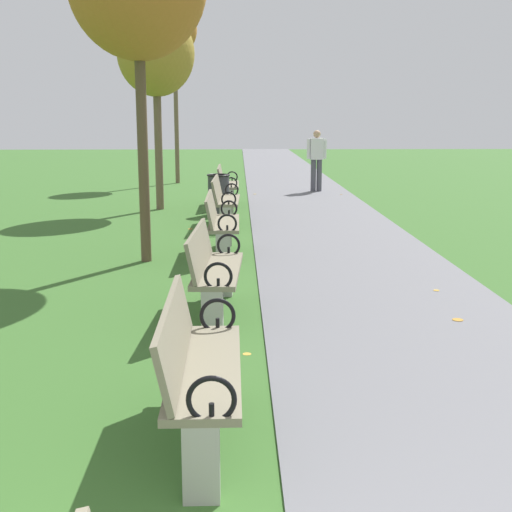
{
  "coord_description": "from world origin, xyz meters",
  "views": [
    {
      "loc": [
        -0.24,
        -1.17,
        2.05
      ],
      "look_at": [
        -0.05,
        6.05,
        0.55
      ],
      "focal_mm": 47.85,
      "sensor_mm": 36.0,
      "label": 1
    }
  ],
  "objects_px": {
    "park_bench_6": "(227,185)",
    "park_bench_3": "(213,269)",
    "pedestrian_walking": "(317,157)",
    "trash_bin": "(219,194)",
    "tree_3": "(156,55)",
    "park_bench_4": "(221,223)",
    "park_bench_5": "(224,200)",
    "tree_4": "(174,32)",
    "park_bench_2": "(197,366)"
  },
  "relations": [
    {
      "from": "pedestrian_walking",
      "to": "trash_bin",
      "type": "height_order",
      "value": "pedestrian_walking"
    },
    {
      "from": "trash_bin",
      "to": "park_bench_3",
      "type": "bearing_deg",
      "value": -88.84
    },
    {
      "from": "tree_4",
      "to": "park_bench_2",
      "type": "bearing_deg",
      "value": -84.6
    },
    {
      "from": "park_bench_2",
      "to": "park_bench_5",
      "type": "height_order",
      "value": "same"
    },
    {
      "from": "tree_4",
      "to": "trash_bin",
      "type": "distance_m",
      "value": 7.94
    },
    {
      "from": "pedestrian_walking",
      "to": "trash_bin",
      "type": "xyz_separation_m",
      "value": [
        -2.51,
        -4.18,
        -0.5
      ]
    },
    {
      "from": "park_bench_5",
      "to": "trash_bin",
      "type": "distance_m",
      "value": 1.45
    },
    {
      "from": "park_bench_5",
      "to": "park_bench_2",
      "type": "bearing_deg",
      "value": -90.0
    },
    {
      "from": "park_bench_5",
      "to": "park_bench_4",
      "type": "bearing_deg",
      "value": -90.0
    },
    {
      "from": "park_bench_2",
      "to": "tree_3",
      "type": "xyz_separation_m",
      "value": [
        -1.46,
        10.9,
        2.8
      ]
    },
    {
      "from": "tree_4",
      "to": "park_bench_5",
      "type": "bearing_deg",
      "value": -79.01
    },
    {
      "from": "park_bench_3",
      "to": "park_bench_4",
      "type": "bearing_deg",
      "value": 90.0
    },
    {
      "from": "park_bench_4",
      "to": "park_bench_5",
      "type": "distance_m",
      "value": 2.74
    },
    {
      "from": "park_bench_2",
      "to": "park_bench_6",
      "type": "xyz_separation_m",
      "value": [
        -0.0,
        11.44,
        0.0
      ]
    },
    {
      "from": "tree_3",
      "to": "trash_bin",
      "type": "xyz_separation_m",
      "value": [
        1.32,
        -0.86,
        -2.87
      ]
    },
    {
      "from": "park_bench_6",
      "to": "tree_3",
      "type": "height_order",
      "value": "tree_3"
    },
    {
      "from": "park_bench_6",
      "to": "tree_4",
      "type": "bearing_deg",
      "value": 106.6
    },
    {
      "from": "park_bench_4",
      "to": "park_bench_5",
      "type": "height_order",
      "value": "same"
    },
    {
      "from": "park_bench_2",
      "to": "trash_bin",
      "type": "xyz_separation_m",
      "value": [
        -0.15,
        10.04,
        -0.06
      ]
    },
    {
      "from": "pedestrian_walking",
      "to": "park_bench_4",
      "type": "bearing_deg",
      "value": -105.76
    },
    {
      "from": "park_bench_5",
      "to": "tree_4",
      "type": "bearing_deg",
      "value": 100.99
    },
    {
      "from": "park_bench_5",
      "to": "park_bench_6",
      "type": "height_order",
      "value": "same"
    },
    {
      "from": "park_bench_3",
      "to": "pedestrian_walking",
      "type": "height_order",
      "value": "pedestrian_walking"
    },
    {
      "from": "park_bench_2",
      "to": "tree_4",
      "type": "height_order",
      "value": "tree_4"
    },
    {
      "from": "park_bench_6",
      "to": "tree_3",
      "type": "xyz_separation_m",
      "value": [
        -1.46,
        -0.54,
        2.8
      ]
    },
    {
      "from": "park_bench_6",
      "to": "park_bench_5",
      "type": "bearing_deg",
      "value": -90.0
    },
    {
      "from": "park_bench_5",
      "to": "tree_4",
      "type": "height_order",
      "value": "tree_4"
    },
    {
      "from": "park_bench_2",
      "to": "trash_bin",
      "type": "height_order",
      "value": "park_bench_2"
    },
    {
      "from": "tree_3",
      "to": "tree_4",
      "type": "relative_size",
      "value": 0.81
    },
    {
      "from": "park_bench_5",
      "to": "park_bench_3",
      "type": "bearing_deg",
      "value": -90.0
    },
    {
      "from": "park_bench_6",
      "to": "trash_bin",
      "type": "height_order",
      "value": "park_bench_6"
    },
    {
      "from": "park_bench_3",
      "to": "park_bench_5",
      "type": "bearing_deg",
      "value": 90.0
    },
    {
      "from": "tree_3",
      "to": "park_bench_4",
      "type": "bearing_deg",
      "value": -73.8
    },
    {
      "from": "park_bench_6",
      "to": "park_bench_3",
      "type": "bearing_deg",
      "value": -90.0
    },
    {
      "from": "park_bench_6",
      "to": "pedestrian_walking",
      "type": "height_order",
      "value": "pedestrian_walking"
    },
    {
      "from": "park_bench_2",
      "to": "park_bench_6",
      "type": "distance_m",
      "value": 11.44
    },
    {
      "from": "park_bench_6",
      "to": "pedestrian_walking",
      "type": "relative_size",
      "value": 0.99
    },
    {
      "from": "pedestrian_walking",
      "to": "trash_bin",
      "type": "distance_m",
      "value": 4.9
    },
    {
      "from": "park_bench_4",
      "to": "pedestrian_walking",
      "type": "relative_size",
      "value": 0.99
    },
    {
      "from": "trash_bin",
      "to": "park_bench_2",
      "type": "bearing_deg",
      "value": -89.16
    },
    {
      "from": "park_bench_6",
      "to": "tree_3",
      "type": "relative_size",
      "value": 0.38
    },
    {
      "from": "park_bench_4",
      "to": "park_bench_6",
      "type": "xyz_separation_m",
      "value": [
        0.0,
        5.58,
        0.0
      ]
    },
    {
      "from": "park_bench_3",
      "to": "tree_3",
      "type": "relative_size",
      "value": 0.38
    },
    {
      "from": "park_bench_5",
      "to": "tree_4",
      "type": "relative_size",
      "value": 0.31
    },
    {
      "from": "park_bench_3",
      "to": "trash_bin",
      "type": "height_order",
      "value": "park_bench_3"
    },
    {
      "from": "park_bench_2",
      "to": "park_bench_4",
      "type": "bearing_deg",
      "value": 90.0
    },
    {
      "from": "park_bench_3",
      "to": "park_bench_6",
      "type": "bearing_deg",
      "value": 90.0
    },
    {
      "from": "park_bench_6",
      "to": "trash_bin",
      "type": "xyz_separation_m",
      "value": [
        -0.15,
        -1.4,
        -0.06
      ]
    },
    {
      "from": "park_bench_3",
      "to": "park_bench_5",
      "type": "xyz_separation_m",
      "value": [
        -0.0,
        5.81,
        0.0
      ]
    },
    {
      "from": "tree_4",
      "to": "pedestrian_walking",
      "type": "distance_m",
      "value": 5.84
    }
  ]
}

